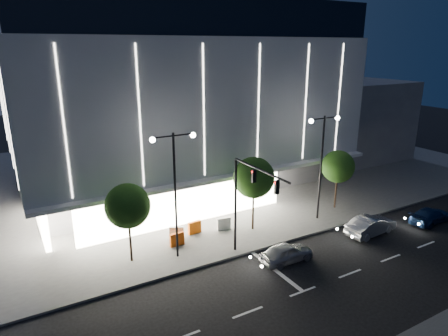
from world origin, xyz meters
TOP-DOWN VIEW (x-y plane):
  - ground at (0.00, 0.00)m, footprint 160.00×160.00m
  - sidewalk_museum at (5.00, 24.00)m, footprint 70.00×40.00m
  - museum at (2.98, 22.31)m, footprint 30.00×25.80m
  - annex_building at (26.00, 24.00)m, footprint 16.00×20.00m
  - traffic_mast at (1.00, 3.34)m, footprint 0.33×5.89m
  - street_lamp_west at (-3.00, 6.00)m, footprint 3.16×0.36m
  - street_lamp_east at (10.00, 6.00)m, footprint 3.16×0.36m
  - tree_left at (-5.97, 7.02)m, footprint 3.02×3.02m
  - tree_mid at (4.03, 7.02)m, footprint 3.25×3.25m
  - tree_right at (13.03, 7.02)m, footprint 2.91×2.91m
  - car_lead at (3.34, 1.81)m, footprint 3.93×1.60m
  - car_second at (11.76, 1.84)m, footprint 4.70×1.92m
  - car_third at (17.82, 0.84)m, footprint 4.49×2.10m
  - barrier_a at (-2.41, 7.44)m, footprint 1.11×0.30m
  - barrier_b at (-2.03, 8.43)m, footprint 1.11×0.67m
  - barrier_c at (-0.41, 8.62)m, footprint 1.12×0.36m
  - barrier_d at (1.94, 8.07)m, footprint 1.13×0.42m

SIDE VIEW (x-z plane):
  - ground at x=0.00m, z-range 0.00..0.00m
  - sidewalk_museum at x=5.00m, z-range 0.00..0.15m
  - car_third at x=17.82m, z-range 0.00..1.27m
  - barrier_a at x=-2.41m, z-range 0.15..1.15m
  - barrier_b at x=-2.03m, z-range 0.15..1.15m
  - barrier_c at x=-0.41m, z-range 0.15..1.15m
  - barrier_d at x=1.94m, z-range 0.15..1.15m
  - car_lead at x=3.34m, z-range 0.00..1.34m
  - car_second at x=11.76m, z-range 0.00..1.52m
  - tree_right at x=13.03m, z-range 1.13..6.64m
  - tree_left at x=-5.97m, z-range 1.17..6.90m
  - tree_mid at x=4.03m, z-range 1.26..7.41m
  - annex_building at x=26.00m, z-range 0.00..10.00m
  - traffic_mast at x=1.00m, z-range 1.49..8.56m
  - street_lamp_west at x=-3.00m, z-range 1.46..10.46m
  - street_lamp_east at x=10.00m, z-range 1.46..10.46m
  - museum at x=2.98m, z-range 0.27..18.27m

